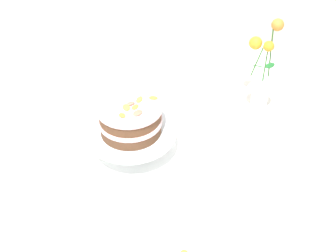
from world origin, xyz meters
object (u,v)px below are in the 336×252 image
(dining_table, at_px, (192,174))
(cake_stand, at_px, (132,135))
(layer_cake, at_px, (130,118))
(flower_vase, at_px, (262,77))
(teacup, at_px, (265,146))

(dining_table, bearing_deg, cake_stand, 149.69)
(dining_table, xyz_separation_m, layer_cake, (-0.17, 0.10, 0.24))
(layer_cake, height_order, flower_vase, flower_vase)
(layer_cake, bearing_deg, dining_table, -30.30)
(dining_table, xyz_separation_m, flower_vase, (0.37, 0.12, 0.22))
(cake_stand, bearing_deg, teacup, -27.01)
(dining_table, distance_m, cake_stand, 0.26)
(dining_table, bearing_deg, flower_vase, 18.52)
(teacup, bearing_deg, layer_cake, 152.99)
(layer_cake, distance_m, teacup, 0.46)
(cake_stand, xyz_separation_m, layer_cake, (0.00, -0.00, 0.07))
(dining_table, relative_size, flower_vase, 3.96)
(layer_cake, distance_m, flower_vase, 0.54)
(teacup, bearing_deg, cake_stand, 152.99)
(cake_stand, bearing_deg, dining_table, -30.31)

